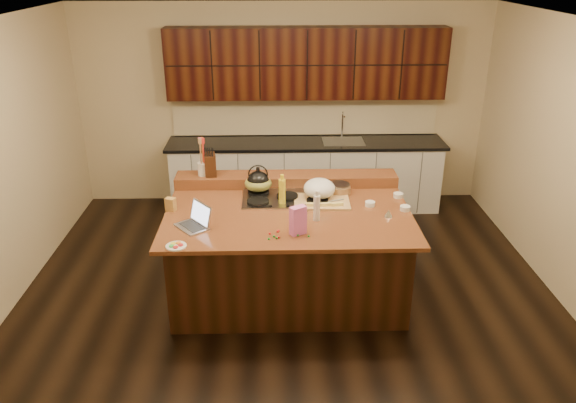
{
  "coord_description": "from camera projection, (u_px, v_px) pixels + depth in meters",
  "views": [
    {
      "loc": [
        -0.14,
        -5.0,
        3.21
      ],
      "look_at": [
        0.0,
        0.05,
        1.0
      ],
      "focal_mm": 35.0,
      "sensor_mm": 36.0,
      "label": 1
    }
  ],
  "objects": [
    {
      "name": "ramekin_a",
      "position": [
        370.0,
        204.0,
        5.61
      ],
      "size": [
        0.13,
        0.13,
        0.04
      ],
      "primitive_type": "cylinder",
      "rotation": [
        0.0,
        0.0,
        0.38
      ],
      "color": "white",
      "rests_on": "island"
    },
    {
      "name": "wooden_tray",
      "position": [
        320.0,
        191.0,
        5.7
      ],
      "size": [
        0.57,
        0.45,
        0.23
      ],
      "rotation": [
        0.0,
        0.0,
        -0.03
      ],
      "color": "tan",
      "rests_on": "island"
    },
    {
      "name": "gumdrop_4",
      "position": [
        279.0,
        237.0,
        4.97
      ],
      "size": [
        0.02,
        0.02,
        0.02
      ],
      "primitive_type": "ellipsoid",
      "color": "red",
      "rests_on": "island"
    },
    {
      "name": "vinegar_bottle",
      "position": [
        317.0,
        208.0,
        5.26
      ],
      "size": [
        0.08,
        0.08,
        0.25
      ],
      "primitive_type": "cylinder",
      "rotation": [
        0.0,
        0.0,
        -0.22
      ],
      "color": "silver",
      "rests_on": "island"
    },
    {
      "name": "gumdrop_6",
      "position": [
        293.0,
        233.0,
        5.03
      ],
      "size": [
        0.02,
        0.02,
        0.02
      ],
      "primitive_type": "ellipsoid",
      "color": "red",
      "rests_on": "island"
    },
    {
      "name": "room",
      "position": [
        288.0,
        170.0,
        5.33
      ],
      "size": [
        5.52,
        5.02,
        2.72
      ],
      "color": "black",
      "rests_on": "ground"
    },
    {
      "name": "gumdrop_9",
      "position": [
        277.0,
        238.0,
        4.95
      ],
      "size": [
        0.02,
        0.02,
        0.02
      ],
      "primitive_type": "ellipsoid",
      "color": "#198C26",
      "rests_on": "island"
    },
    {
      "name": "gumdrop_10",
      "position": [
        270.0,
        234.0,
        5.03
      ],
      "size": [
        0.02,
        0.02,
        0.02
      ],
      "primitive_type": "ellipsoid",
      "color": "red",
      "rests_on": "island"
    },
    {
      "name": "gumdrop_11",
      "position": [
        269.0,
        239.0,
        4.94
      ],
      "size": [
        0.02,
        0.02,
        0.02
      ],
      "primitive_type": "ellipsoid",
      "color": "#198C26",
      "rests_on": "island"
    },
    {
      "name": "green_bowl",
      "position": [
        258.0,
        183.0,
        5.84
      ],
      "size": [
        0.38,
        0.38,
        0.16
      ],
      "primitive_type": "ellipsoid",
      "rotation": [
        0.0,
        0.0,
        0.43
      ],
      "color": "olive",
      "rests_on": "cooktop"
    },
    {
      "name": "pink_bag",
      "position": [
        298.0,
        220.0,
        5.0
      ],
      "size": [
        0.16,
        0.14,
        0.27
      ],
      "primitive_type": "cube",
      "rotation": [
        0.0,
        0.0,
        0.55
      ],
      "color": "#E16ABE",
      "rests_on": "island"
    },
    {
      "name": "laptop",
      "position": [
        196.0,
        221.0,
        5.17
      ],
      "size": [
        0.38,
        0.39,
        0.21
      ],
      "rotation": [
        0.0,
        0.0,
        -0.91
      ],
      "color": "#B7B7BC",
      "rests_on": "island"
    },
    {
      "name": "ramekin_b",
      "position": [
        405.0,
        208.0,
        5.51
      ],
      "size": [
        0.1,
        0.1,
        0.04
      ],
      "primitive_type": "cylinder",
      "rotation": [
        0.0,
        0.0,
        -0.05
      ],
      "color": "white",
      "rests_on": "island"
    },
    {
      "name": "back_counter",
      "position": [
        306.0,
        137.0,
        7.52
      ],
      "size": [
        3.7,
        0.66,
        2.4
      ],
      "color": "silver",
      "rests_on": "ground"
    },
    {
      "name": "gumdrop_7",
      "position": [
        309.0,
        236.0,
        4.99
      ],
      "size": [
        0.02,
        0.02,
        0.02
      ],
      "primitive_type": "ellipsoid",
      "color": "#198C26",
      "rests_on": "island"
    },
    {
      "name": "gumdrop_3",
      "position": [
        298.0,
        235.0,
        5.0
      ],
      "size": [
        0.02,
        0.02,
        0.02
      ],
      "primitive_type": "ellipsoid",
      "color": "#198C26",
      "rests_on": "island"
    },
    {
      "name": "oil_bottle",
      "position": [
        282.0,
        192.0,
        5.59
      ],
      "size": [
        0.09,
        0.09,
        0.27
      ],
      "primitive_type": "cylinder",
      "rotation": [
        0.0,
        0.0,
        -0.42
      ],
      "color": "gold",
      "rests_on": "island"
    },
    {
      "name": "kettle",
      "position": [
        258.0,
        181.0,
        5.83
      ],
      "size": [
        0.26,
        0.26,
        0.21
      ],
      "primitive_type": "ellipsoid",
      "rotation": [
        0.0,
        0.0,
        0.11
      ],
      "color": "black",
      "rests_on": "cooktop"
    },
    {
      "name": "candy_plate",
      "position": [
        176.0,
        246.0,
        4.82
      ],
      "size": [
        0.19,
        0.19,
        0.01
      ],
      "primitive_type": "cylinder",
      "rotation": [
        0.0,
        0.0,
        0.08
      ],
      "color": "white",
      "rests_on": "island"
    },
    {
      "name": "ramekin_c",
      "position": [
        398.0,
        195.0,
        5.81
      ],
      "size": [
        0.12,
        0.12,
        0.04
      ],
      "primitive_type": "cylinder",
      "rotation": [
        0.0,
        0.0,
        0.3
      ],
      "color": "white",
      "rests_on": "island"
    },
    {
      "name": "back_ledge",
      "position": [
        286.0,
        179.0,
        6.12
      ],
      "size": [
        2.4,
        0.3,
        0.12
      ],
      "primitive_type": "cube",
      "color": "black",
      "rests_on": "island"
    },
    {
      "name": "package_box",
      "position": [
        171.0,
        204.0,
        5.48
      ],
      "size": [
        0.11,
        0.09,
        0.13
      ],
      "primitive_type": "cube",
      "rotation": [
        0.0,
        0.0,
        -0.34
      ],
      "color": "#BD8C42",
      "rests_on": "island"
    },
    {
      "name": "island",
      "position": [
        288.0,
        252.0,
        5.68
      ],
      "size": [
        2.4,
        1.6,
        0.92
      ],
      "color": "black",
      "rests_on": "ground"
    },
    {
      "name": "strainer_bowl",
      "position": [
        339.0,
        189.0,
        5.89
      ],
      "size": [
        0.32,
        0.32,
        0.09
      ],
      "primitive_type": "cylinder",
      "rotation": [
        0.0,
        0.0,
        -0.42
      ],
      "color": "#996B3F",
      "rests_on": "island"
    },
    {
      "name": "knife_block",
      "position": [
        210.0,
        165.0,
        6.03
      ],
      "size": [
        0.15,
        0.21,
        0.24
      ],
      "primitive_type": "cube",
      "rotation": [
        0.0,
        0.0,
        0.16
      ],
      "color": "black",
      "rests_on": "back_ledge"
    },
    {
      "name": "gumdrop_2",
      "position": [
        278.0,
        231.0,
        5.09
      ],
      "size": [
        0.02,
        0.02,
        0.02
      ],
      "primitive_type": "ellipsoid",
      "color": "red",
      "rests_on": "island"
    },
    {
      "name": "gumdrop_1",
      "position": [
        298.0,
        232.0,
        5.06
      ],
      "size": [
        0.02,
        0.02,
        0.02
      ],
      "primitive_type": "ellipsoid",
      "color": "#198C26",
      "rests_on": "island"
    },
    {
      "name": "kitchen_timer",
      "position": [
        388.0,
        213.0,
        5.37
      ],
      "size": [
        0.09,
        0.09,
        0.07
      ],
      "primitive_type": "cone",
      "rotation": [
        0.0,
        0.0,
        0.1
      ],
      "color": "silver",
      "rests_on": "island"
    },
    {
      "name": "gumdrop_5",
      "position": [
        274.0,
        236.0,
        4.98
      ],
      "size": [
        0.02,
        0.02,
        0.02
      ],
      "primitive_type": "ellipsoid",
      "color": "#198C26",
      "rests_on": "island"
    },
    {
      "name": "gumdrop_8",
      "position": [
        293.0,
        233.0,
        5.04
      ],
      "size": [
        0.02,
        0.02,
        0.02
      ],
      "primitive_type": "ellipsoid",
      "color": "red",
      "rests_on": "island"
    },
    {
      "name": "gumdrop_0",
      "position": [
        278.0,
        231.0,
        5.07
      ],
      "size": [
        0.02,
        0.02,
        0.02
      ],
      "primitive_type": "ellipsoid",
      "color": "red",
      "rests_on": "island"
    },
    {
      "name": "cooktop",
      "position": [
        287.0,
        197.0,
        5.77
      ],
      "size": [
        0.92,
        0.52,
        0.05
      ],
      "color": "gray",
      "rests_on": "island"
    },
    {
      "name": "utensil_crock",
      "position": [
        203.0,
        169.0,
        6.04
      ],
      "size": [
        0.12,
        0.12,
        0.14
      ],
      "primitive_type": "cylinder",
      "rotation": [
        0.0,
        0.0,
        -0.04
      ],
      "color": "white",
      "rests_on": "back_ledge"
    }
  ]
}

